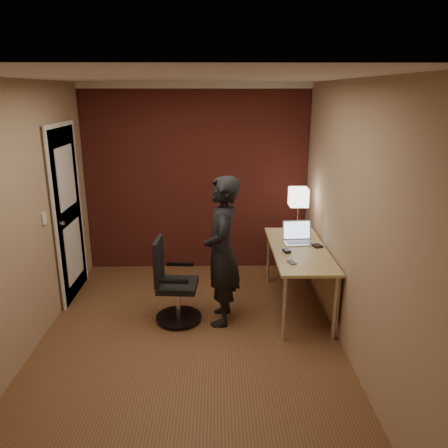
{
  "coord_description": "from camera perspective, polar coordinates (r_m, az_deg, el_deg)",
  "views": [
    {
      "loc": [
        0.28,
        -3.84,
        2.39
      ],
      "look_at": [
        0.35,
        0.55,
        1.05
      ],
      "focal_mm": 35.0,
      "sensor_mm": 36.0,
      "label": 1
    }
  ],
  "objects": [
    {
      "name": "room",
      "position": [
        5.5,
        -6.7,
        6.16
      ],
      "size": [
        4.0,
        4.0,
        4.0
      ],
      "color": "brown",
      "rests_on": "ground"
    },
    {
      "name": "desk",
      "position": [
        4.95,
        10.52,
        -4.49
      ],
      "size": [
        0.6,
        1.5,
        0.73
      ],
      "color": "tan",
      "rests_on": "ground"
    },
    {
      "name": "desk_lamp",
      "position": [
        5.4,
        9.7,
        3.43
      ],
      "size": [
        0.22,
        0.22,
        0.54
      ],
      "color": "silver",
      "rests_on": "desk"
    },
    {
      "name": "laptop",
      "position": [
        5.07,
        9.61,
        -1.61
      ],
      "size": [
        0.35,
        0.28,
        0.23
      ],
      "color": "silver",
      "rests_on": "desk"
    },
    {
      "name": "mouse",
      "position": [
        4.74,
        8.17,
        -3.49
      ],
      "size": [
        0.09,
        0.11,
        0.03
      ],
      "primitive_type": "cube",
      "rotation": [
        0.0,
        0.0,
        0.28
      ],
      "color": "black",
      "rests_on": "desk"
    },
    {
      "name": "phone",
      "position": [
        4.47,
        8.83,
        -4.97
      ],
      "size": [
        0.09,
        0.13,
        0.01
      ],
      "primitive_type": "cube",
      "rotation": [
        0.0,
        0.0,
        0.3
      ],
      "color": "black",
      "rests_on": "desk"
    },
    {
      "name": "wallet",
      "position": [
        4.97,
        12.07,
        -2.8
      ],
      "size": [
        0.12,
        0.13,
        0.02
      ],
      "primitive_type": "cube",
      "rotation": [
        0.0,
        0.0,
        0.36
      ],
      "color": "black",
      "rests_on": "desk"
    },
    {
      "name": "office_chair",
      "position": [
        4.72,
        -6.76,
        -8.08
      ],
      "size": [
        0.49,
        0.52,
        0.91
      ],
      "color": "black",
      "rests_on": "ground"
    },
    {
      "name": "person",
      "position": [
        4.54,
        -0.28,
        -3.61
      ],
      "size": [
        0.42,
        0.6,
        1.59
      ],
      "primitive_type": "imported",
      "rotation": [
        0.0,
        0.0,
        -1.64
      ],
      "color": "black",
      "rests_on": "ground"
    }
  ]
}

